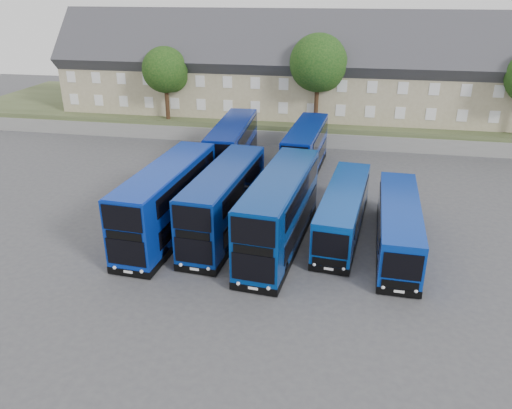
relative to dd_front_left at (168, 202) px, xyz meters
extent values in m
plane|color=#424247|center=(5.93, -2.53, -2.29)|extent=(120.00, 120.00, 0.00)
cube|color=slate|center=(5.93, 21.47, -1.54)|extent=(70.00, 0.40, 1.50)
cube|color=#404C2B|center=(5.93, 31.47, -1.29)|extent=(80.00, 20.00, 2.00)
cube|color=tan|center=(-18.07, 27.47, 2.71)|extent=(6.00, 8.00, 6.00)
cube|color=#323236|center=(-18.07, 27.47, 5.71)|extent=(6.00, 10.40, 10.40)
cube|color=brown|center=(-16.57, 27.47, 9.55)|extent=(0.60, 0.90, 1.40)
cube|color=tan|center=(-12.07, 27.47, 2.71)|extent=(6.00, 8.00, 6.00)
cube|color=#323236|center=(-12.07, 27.47, 5.71)|extent=(6.00, 10.40, 10.40)
cube|color=brown|center=(-10.57, 27.47, 9.55)|extent=(0.60, 0.90, 1.40)
cube|color=tan|center=(-6.07, 27.47, 2.71)|extent=(6.00, 8.00, 6.00)
cube|color=#323236|center=(-6.07, 27.47, 5.71)|extent=(6.00, 10.40, 10.40)
cube|color=brown|center=(-4.57, 27.47, 9.55)|extent=(0.60, 0.90, 1.40)
cube|color=tan|center=(-0.07, 27.47, 2.71)|extent=(6.00, 8.00, 6.00)
cube|color=#323236|center=(-0.07, 27.47, 5.71)|extent=(6.00, 10.40, 10.40)
cube|color=brown|center=(1.43, 27.47, 9.55)|extent=(0.60, 0.90, 1.40)
cube|color=tan|center=(5.93, 27.47, 2.71)|extent=(6.00, 8.00, 6.00)
cube|color=#323236|center=(5.93, 27.47, 5.71)|extent=(6.00, 10.40, 10.40)
cube|color=brown|center=(7.43, 27.47, 9.55)|extent=(0.60, 0.90, 1.40)
cube|color=tan|center=(11.93, 27.47, 2.71)|extent=(6.00, 8.00, 6.00)
cube|color=#323236|center=(11.93, 27.47, 5.71)|extent=(6.00, 10.40, 10.40)
cube|color=brown|center=(13.43, 27.47, 9.55)|extent=(0.60, 0.90, 1.40)
cube|color=tan|center=(17.93, 27.47, 2.71)|extent=(6.00, 8.00, 6.00)
cube|color=#323236|center=(17.93, 27.47, 5.71)|extent=(6.00, 10.40, 10.40)
cube|color=brown|center=(19.43, 27.47, 9.55)|extent=(0.60, 0.90, 1.40)
cube|color=tan|center=(23.93, 27.47, 2.71)|extent=(6.00, 8.00, 6.00)
cube|color=#323236|center=(23.93, 27.47, 5.71)|extent=(6.00, 10.40, 10.40)
cube|color=brown|center=(25.43, 27.47, 9.55)|extent=(0.60, 0.90, 1.40)
cube|color=#08299A|center=(0.00, 0.02, 0.21)|extent=(3.44, 11.82, 4.32)
cube|color=black|center=(0.00, 0.02, -1.99)|extent=(3.48, 11.86, 0.45)
cube|color=black|center=(-0.39, -5.83, -0.65)|extent=(2.35, 0.22, 1.59)
cube|color=black|center=(-0.39, -5.83, 1.47)|extent=(2.35, 0.22, 1.49)
cylinder|color=black|center=(-1.42, -3.52, -1.79)|extent=(0.37, 1.02, 1.00)
cube|color=navy|center=(3.67, 0.78, 0.12)|extent=(3.39, 11.37, 4.13)
cube|color=black|center=(3.67, 0.78, -1.99)|extent=(3.43, 11.41, 0.45)
cube|color=black|center=(3.24, -4.84, -0.72)|extent=(2.25, 0.23, 1.53)
cube|color=black|center=(3.24, -4.84, 1.32)|extent=(2.25, 0.23, 1.43)
cylinder|color=black|center=(2.29, -2.53, -1.79)|extent=(0.38, 1.02, 1.00)
cube|color=navy|center=(7.52, -0.28, 0.23)|extent=(3.81, 11.97, 4.36)
cube|color=black|center=(7.52, -0.28, -1.99)|extent=(3.85, 12.02, 0.45)
cube|color=black|center=(6.94, -6.16, -0.64)|extent=(2.37, 0.29, 1.60)
cube|color=black|center=(6.94, -6.16, 1.50)|extent=(2.37, 0.29, 1.50)
cylinder|color=black|center=(5.97, -3.83, -1.79)|extent=(0.40, 1.02, 1.00)
cube|color=navy|center=(1.52, 12.38, 0.13)|extent=(2.90, 11.34, 4.16)
cube|color=black|center=(1.52, 12.38, -1.99)|extent=(2.94, 11.38, 0.45)
cube|color=black|center=(1.69, 6.72, -0.71)|extent=(2.26, 0.13, 1.54)
cube|color=black|center=(1.69, 6.72, 1.34)|extent=(2.26, 0.13, 1.43)
cylinder|color=black|center=(0.49, 8.92, -1.79)|extent=(0.33, 1.01, 1.00)
cube|color=#07218F|center=(7.81, 13.35, 0.00)|extent=(3.18, 10.76, 3.89)
cube|color=black|center=(7.81, 13.35, -1.99)|extent=(3.22, 10.80, 0.45)
cube|color=black|center=(7.42, 8.03, -0.80)|extent=(2.11, 0.21, 1.45)
cube|color=black|center=(7.42, 8.03, 1.13)|extent=(2.11, 0.21, 1.35)
cylinder|color=black|center=(6.53, 10.33, -1.79)|extent=(0.37, 1.02, 1.00)
cube|color=#083A99|center=(11.43, 2.29, -0.56)|extent=(3.52, 11.51, 2.76)
cube|color=black|center=(11.43, 2.29, -1.99)|extent=(3.56, 11.55, 0.45)
cube|color=black|center=(10.84, -3.37, -0.36)|extent=(2.05, 0.27, 1.51)
cylinder|color=black|center=(10.05, -1.05, -1.79)|extent=(0.40, 1.03, 1.00)
cube|color=#082E9D|center=(14.88, 0.66, -0.57)|extent=(2.78, 11.36, 2.75)
cube|color=black|center=(14.88, 0.66, -1.99)|extent=(2.82, 11.41, 0.45)
cube|color=black|center=(14.67, -5.01, -0.37)|extent=(2.05, 0.14, 1.50)
cylinder|color=black|center=(13.73, -2.74, -1.79)|extent=(0.34, 1.01, 1.00)
cylinder|color=#382314|center=(-8.07, 22.47, 1.58)|extent=(0.44, 0.44, 3.75)
sphere|color=black|center=(-8.07, 22.47, 4.96)|extent=(4.80, 4.80, 4.80)
sphere|color=black|center=(-7.47, 22.87, 4.21)|extent=(3.30, 3.30, 3.30)
cylinder|color=#382314|center=(7.93, 22.97, 1.96)|extent=(0.44, 0.44, 4.50)
sphere|color=black|center=(7.93, 22.97, 6.01)|extent=(5.76, 5.76, 5.76)
sphere|color=black|center=(8.53, 23.37, 5.11)|extent=(3.96, 3.96, 3.96)
camera|label=1|loc=(11.32, -28.51, 13.08)|focal=35.00mm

